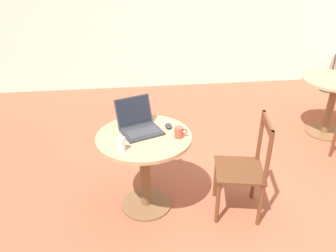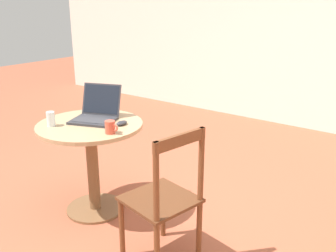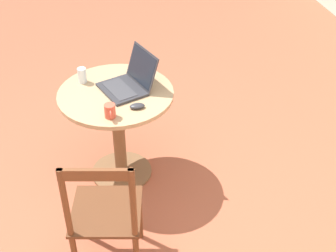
# 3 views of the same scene
# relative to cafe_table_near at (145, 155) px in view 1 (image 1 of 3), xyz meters

# --- Properties ---
(ground_plane) EXTENTS (16.00, 16.00, 0.00)m
(ground_plane) POSITION_rel_cafe_table_near_xyz_m (0.77, -0.08, -0.55)
(ground_plane) COLOR #9E5138
(wall_back) EXTENTS (9.40, 0.06, 2.70)m
(wall_back) POSITION_rel_cafe_table_near_xyz_m (0.77, 3.15, 0.80)
(wall_back) COLOR silver
(wall_back) RESTS_ON ground_plane
(cafe_table_near) EXTENTS (0.81, 0.81, 0.74)m
(cafe_table_near) POSITION_rel_cafe_table_near_xyz_m (0.00, 0.00, 0.00)
(cafe_table_near) COLOR brown
(cafe_table_near) RESTS_ON ground_plane
(cafe_table_mid) EXTENTS (0.81, 0.81, 0.74)m
(cafe_table_mid) POSITION_rel_cafe_table_near_xyz_m (2.42, 1.10, 0.00)
(cafe_table_mid) COLOR brown
(cafe_table_mid) RESTS_ON ground_plane
(chair_near_right) EXTENTS (0.48, 0.48, 0.92)m
(chair_near_right) POSITION_rel_cafe_table_near_xyz_m (0.85, -0.18, -0.10)
(chair_near_right) COLOR brown
(chair_near_right) RESTS_ON ground_plane
(laptop) EXTENTS (0.42, 0.43, 0.26)m
(laptop) POSITION_rel_cafe_table_near_xyz_m (-0.03, 0.10, 0.24)
(laptop) COLOR #2D2D33
(laptop) RESTS_ON cafe_table_near
(mouse) EXTENTS (0.06, 0.10, 0.03)m
(mouse) POSITION_rel_cafe_table_near_xyz_m (0.22, 0.12, 0.21)
(mouse) COLOR #2D2D33
(mouse) RESTS_ON cafe_table_near
(mug) EXTENTS (0.11, 0.07, 0.09)m
(mug) POSITION_rel_cafe_table_near_xyz_m (0.29, -0.07, 0.24)
(mug) COLOR #C64C38
(mug) RESTS_ON cafe_table_near
(drinking_glass) EXTENTS (0.06, 0.06, 0.11)m
(drinking_glass) POSITION_rel_cafe_table_near_xyz_m (-0.18, -0.21, 0.25)
(drinking_glass) COLOR silver
(drinking_glass) RESTS_ON cafe_table_near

